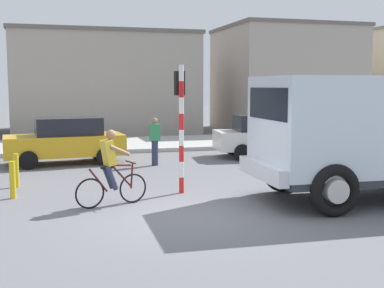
{
  "coord_description": "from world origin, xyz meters",
  "views": [
    {
      "loc": [
        -2.7,
        -9.79,
        2.68
      ],
      "look_at": [
        0.8,
        2.5,
        1.2
      ],
      "focal_mm": 46.92,
      "sensor_mm": 36.0,
      "label": 1
    }
  ],
  "objects": [
    {
      "name": "car_far_side",
      "position": [
        5.25,
        7.65,
        0.82
      ],
      "size": [
        4.18,
        2.25,
        1.6
      ],
      "color": "white",
      "rests_on": "ground"
    },
    {
      "name": "pedestrian_near_kerb",
      "position": [
        0.7,
        6.74,
        0.85
      ],
      "size": [
        0.34,
        0.22,
        1.62
      ],
      "color": "#2D334C",
      "rests_on": "ground"
    },
    {
      "name": "sidewalk_far",
      "position": [
        0.0,
        12.51,
        0.08
      ],
      "size": [
        80.0,
        5.0,
        0.16
      ],
      "primitive_type": "cube",
      "color": "#ADADA8",
      "rests_on": "ground"
    },
    {
      "name": "building_mid_block",
      "position": [
        0.42,
        20.5,
        2.86
      ],
      "size": [
        10.26,
        8.03,
        5.71
      ],
      "color": "#9E9389",
      "rests_on": "ground"
    },
    {
      "name": "car_white_mid",
      "position": [
        -2.19,
        7.99,
        0.82
      ],
      "size": [
        4.12,
        2.12,
        1.6
      ],
      "color": "gold",
      "rests_on": "ground"
    },
    {
      "name": "ground_plane",
      "position": [
        0.0,
        0.0,
        0.0
      ],
      "size": [
        120.0,
        120.0,
        0.0
      ],
      "primitive_type": "plane",
      "color": "slate"
    },
    {
      "name": "building_corner_right",
      "position": [
        11.45,
        18.79,
        3.15
      ],
      "size": [
        7.76,
        6.94,
        6.3
      ],
      "color": "#9E9389",
      "rests_on": "ground"
    },
    {
      "name": "traffic_light_pole",
      "position": [
        0.45,
        2.3,
        2.07
      ],
      "size": [
        0.24,
        0.43,
        3.2
      ],
      "color": "red",
      "rests_on": "ground"
    },
    {
      "name": "cyclist",
      "position": [
        -1.41,
        1.34,
        0.86
      ],
      "size": [
        1.66,
        0.66,
        1.72
      ],
      "color": "black",
      "rests_on": "ground"
    },
    {
      "name": "car_red_near",
      "position": [
        7.58,
        5.25,
        0.82
      ],
      "size": [
        4.28,
        2.57,
        1.6
      ],
      "color": "#234C9E",
      "rests_on": "ground"
    },
    {
      "name": "truck_foreground",
      "position": [
        4.51,
        0.33,
        1.67
      ],
      "size": [
        5.5,
        2.98,
        2.9
      ],
      "color": "silver",
      "rests_on": "ground"
    },
    {
      "name": "bollard_near",
      "position": [
        -3.6,
        2.73,
        0.45
      ],
      "size": [
        0.14,
        0.14,
        0.9
      ],
      "primitive_type": "cylinder",
      "color": "gold",
      "rests_on": "ground"
    },
    {
      "name": "bollard_far",
      "position": [
        -3.6,
        4.13,
        0.45
      ],
      "size": [
        0.14,
        0.14,
        0.9
      ],
      "primitive_type": "cylinder",
      "color": "gold",
      "rests_on": "ground"
    }
  ]
}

